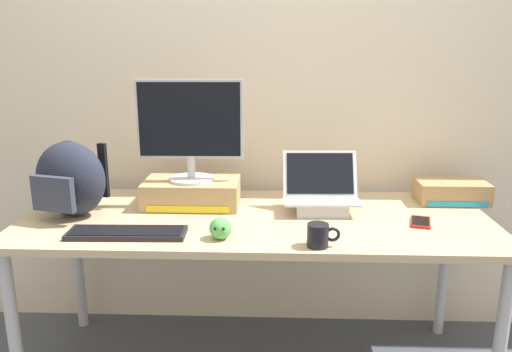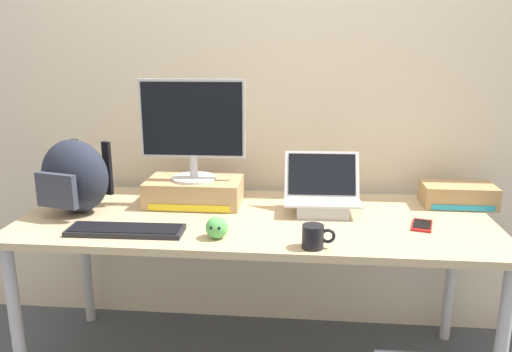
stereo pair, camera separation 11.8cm
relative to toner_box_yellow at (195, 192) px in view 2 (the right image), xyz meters
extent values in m
cube|color=beige|center=(0.30, 0.34, 0.50)|extent=(7.00, 0.10, 2.60)
cube|color=tan|center=(0.30, -0.15, -0.07)|extent=(2.00, 0.79, 0.03)
cylinder|color=#B2B2B7|center=(-0.64, -0.48, -0.45)|extent=(0.05, 0.05, 0.71)
cylinder|color=#B2B2B7|center=(-0.64, 0.18, -0.45)|extent=(0.05, 0.05, 0.71)
cylinder|color=#B2B2B7|center=(1.24, 0.18, -0.45)|extent=(0.05, 0.05, 0.71)
cube|color=tan|center=(0.00, 0.00, 0.00)|extent=(0.43, 0.26, 0.12)
cube|color=yellow|center=(0.00, -0.13, -0.04)|extent=(0.37, 0.00, 0.03)
cylinder|color=silver|center=(0.00, 0.00, 0.07)|extent=(0.21, 0.21, 0.01)
cylinder|color=silver|center=(0.00, 0.00, 0.12)|extent=(0.04, 0.04, 0.10)
cube|color=silver|center=(0.00, 0.00, 0.34)|extent=(0.47, 0.03, 0.35)
cube|color=black|center=(0.00, -0.01, 0.34)|extent=(0.45, 0.01, 0.33)
cube|color=#ADADB2|center=(0.58, -0.08, -0.03)|extent=(0.23, 0.21, 0.05)
cube|color=silver|center=(0.58, -0.08, 0.00)|extent=(0.33, 0.22, 0.01)
cube|color=#B7B7BC|center=(0.58, -0.06, 0.01)|extent=(0.29, 0.12, 0.00)
cube|color=silver|center=(0.58, -0.02, 0.10)|extent=(0.33, 0.11, 0.19)
cube|color=black|center=(0.58, -0.02, 0.10)|extent=(0.30, 0.09, 0.17)
cube|color=black|center=(-0.19, -0.40, -0.05)|extent=(0.46, 0.15, 0.02)
cube|color=black|center=(-0.19, -0.40, -0.04)|extent=(0.43, 0.13, 0.00)
ellipsoid|color=#232838|center=(-0.49, -0.16, 0.10)|extent=(0.36, 0.28, 0.32)
cube|color=#333847|center=(-0.52, -0.28, 0.07)|extent=(0.19, 0.08, 0.15)
cube|color=black|center=(-0.55, -0.03, 0.12)|extent=(0.04, 0.03, 0.24)
cube|color=black|center=(-0.38, -0.07, 0.12)|extent=(0.04, 0.03, 0.24)
cylinder|color=black|center=(0.54, -0.48, -0.02)|extent=(0.08, 0.08, 0.09)
torus|color=black|center=(0.59, -0.48, -0.01)|extent=(0.06, 0.01, 0.06)
cube|color=red|center=(0.99, -0.21, -0.05)|extent=(0.11, 0.16, 0.01)
cube|color=black|center=(0.99, -0.21, -0.05)|extent=(0.09, 0.13, 0.00)
sphere|color=#56B256|center=(0.18, -0.41, -0.02)|extent=(0.09, 0.09, 0.09)
sphere|color=black|center=(0.16, -0.45, -0.01)|extent=(0.01, 0.01, 0.01)
sphere|color=black|center=(0.19, -0.45, -0.01)|extent=(0.01, 0.01, 0.01)
cube|color=#A88456|center=(1.21, 0.09, -0.01)|extent=(0.32, 0.18, 0.10)
cube|color=#2899BC|center=(1.21, 0.00, -0.04)|extent=(0.27, 0.00, 0.02)
camera|label=1|loc=(0.38, -2.21, 0.66)|focal=35.50mm
camera|label=2|loc=(0.50, -2.21, 0.66)|focal=35.50mm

